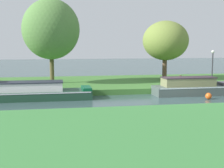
# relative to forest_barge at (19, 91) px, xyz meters

# --- Properties ---
(ground_plane) EXTENTS (120.00, 120.00, 0.00)m
(ground_plane) POSITION_rel_forest_barge_xyz_m (10.01, -1.20, -0.56)
(ground_plane) COLOR #374F4F
(riverbank_far) EXTENTS (72.00, 10.00, 0.40)m
(riverbank_far) POSITION_rel_forest_barge_xyz_m (10.01, 5.80, -0.36)
(riverbank_far) COLOR #407731
(riverbank_far) RESTS_ON ground_plane
(forest_barge) EXTENTS (8.81, 2.02, 1.81)m
(forest_barge) POSITION_rel_forest_barge_xyz_m (0.00, 0.00, 0.00)
(forest_barge) COLOR #1F432F
(forest_barge) RESTS_ON ground_plane
(slate_narrowboat) EXTENTS (5.64, 1.78, 1.28)m
(slate_narrowboat) POSITION_rel_forest_barge_xyz_m (11.90, 0.00, -0.02)
(slate_narrowboat) COLOR #495651
(slate_narrowboat) RESTS_ON ground_plane
(willow_tree_left) EXTENTS (4.53, 4.19, 6.75)m
(willow_tree_left) POSITION_rel_forest_barge_xyz_m (2.06, 4.80, 4.20)
(willow_tree_left) COLOR brown
(willow_tree_left) RESTS_ON riverbank_far
(willow_tree_centre) EXTENTS (4.05, 4.31, 5.27)m
(willow_tree_centre) POSITION_rel_forest_barge_xyz_m (12.07, 6.14, 3.34)
(willow_tree_centre) COLOR brown
(willow_tree_centre) RESTS_ON riverbank_far
(lamp_post) EXTENTS (0.24, 0.24, 2.73)m
(lamp_post) POSITION_rel_forest_barge_xyz_m (14.52, 2.08, 1.58)
(lamp_post) COLOR #333338
(lamp_post) RESTS_ON riverbank_far
(mooring_post_near) EXTENTS (0.19, 0.19, 0.85)m
(mooring_post_near) POSITION_rel_forest_barge_xyz_m (11.62, 1.44, 0.27)
(mooring_post_near) COLOR #4E3B29
(mooring_post_near) RESTS_ON riverbank_far
(channel_buoy) EXTENTS (0.42, 0.42, 0.42)m
(channel_buoy) POSITION_rel_forest_barge_xyz_m (12.18, -1.94, -0.35)
(channel_buoy) COLOR #E55919
(channel_buoy) RESTS_ON ground_plane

